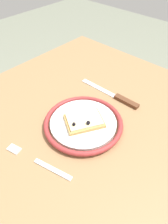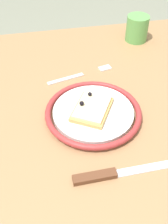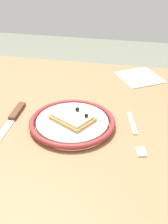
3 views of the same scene
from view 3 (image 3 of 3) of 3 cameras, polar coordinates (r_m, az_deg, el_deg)
name	(u,v)px [view 3 (image 3 of 3)]	position (r m, az deg, el deg)	size (l,w,h in m)	color
dining_table	(74,149)	(0.91, -1.94, -6.84)	(0.93, 0.90, 0.74)	#936D47
plate	(72,123)	(0.85, -2.22, -1.97)	(0.24, 0.24, 0.02)	white
pizza_slice_near	(73,117)	(0.84, -2.14, -1.02)	(0.13, 0.12, 0.03)	tan
knife	(13,117)	(0.90, -13.03, -0.94)	(0.02, 0.24, 0.01)	silver
fork	(135,133)	(0.83, 9.48, -3.85)	(0.06, 0.20, 0.00)	silver
napkin	(139,77)	(1.14, 10.26, 6.35)	(0.14, 0.14, 0.00)	white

